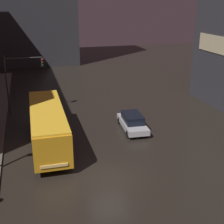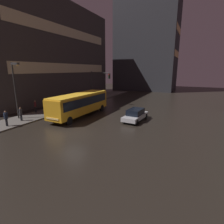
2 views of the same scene
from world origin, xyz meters
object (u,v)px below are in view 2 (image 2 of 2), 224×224
Objects in this scene: traffic_light_main at (98,82)px; street_lamp_sidewalk at (15,82)px; car_taxi at (135,115)px; pedestrian_mid at (21,113)px; pedestrian_far at (35,105)px; bus_near at (80,102)px; pedestrian_near at (6,117)px.

street_lamp_sidewalk is at bearing -107.59° from traffic_light_main.
car_taxi is 0.68× the size of street_lamp_sidewalk.
pedestrian_mid reaches higher than car_taxi.
traffic_light_main is 0.86× the size of street_lamp_sidewalk.
street_lamp_sidewalk reaches higher than pedestrian_mid.
car_taxi is 2.71× the size of pedestrian_far.
car_taxi is 14.85m from pedestrian_far.
pedestrian_far is 11.46m from traffic_light_main.
pedestrian_far is (-2.02, 3.98, 0.04)m from pedestrian_mid.
bus_near reaches higher than car_taxi.
bus_near reaches higher than pedestrian_mid.
traffic_light_main is (2.66, 15.97, 2.94)m from pedestrian_near.
traffic_light_main is at bearing 125.22° from pedestrian_near.
car_taxi is 2.85× the size of pedestrian_mid.
traffic_light_main is 13.83m from street_lamp_sidewalk.
street_lamp_sidewalk is (-4.18, -13.17, 0.71)m from traffic_light_main.
pedestrian_far is (-14.60, -2.70, 0.41)m from car_taxi.
car_taxi is 12.35m from traffic_light_main.
street_lamp_sidewalk reaches higher than bus_near.
traffic_light_main reaches higher than pedestrian_near.
bus_near reaches higher than pedestrian_far.
pedestrian_near is at bearing -99.44° from traffic_light_main.
pedestrian_near reaches higher than pedestrian_mid.
pedestrian_mid is at bearing 145.56° from pedestrian_near.
car_taxi is at bearing 23.87° from street_lamp_sidewalk.
bus_near is 8.79m from traffic_light_main.
traffic_light_main is (-1.90, 8.29, 2.22)m from bus_near.
pedestrian_mid is at bearing -29.92° from street_lamp_sidewalk.
bus_near is 6.31× the size of pedestrian_mid.
traffic_light_main is at bearing -33.00° from car_taxi.
traffic_light_main is at bearing -76.48° from bus_near.
pedestrian_mid is (-12.58, -6.69, 0.37)m from car_taxi.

